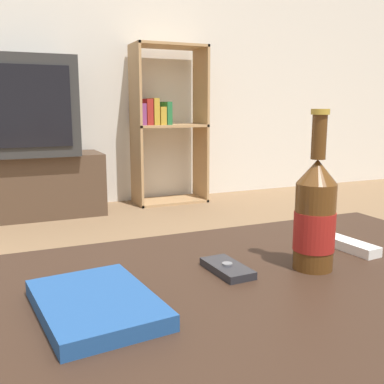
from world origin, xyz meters
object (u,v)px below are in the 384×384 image
remote_control (344,244)px  table_book (96,304)px  beer_bottle (315,216)px  cell_phone (227,268)px  television (24,106)px  bookshelf (165,123)px  tv_stand (29,186)px

remote_control → table_book: bearing=-176.3°
beer_bottle → cell_phone: size_ratio=2.53×
cell_phone → remote_control: remote_control is taller
television → cell_phone: television is taller
bookshelf → television: bearing=-176.2°
beer_bottle → cell_phone: (-0.15, 0.05, -0.09)m
television → bookshelf: bearing=3.8°
beer_bottle → remote_control: size_ratio=1.81×
tv_stand → cell_phone: cell_phone is taller
tv_stand → beer_bottle: beer_bottle is taller
bookshelf → cell_phone: size_ratio=10.95×
tv_stand → bookshelf: size_ratio=0.81×
table_book → beer_bottle: bearing=-3.2°
remote_control → tv_stand: bearing=94.3°
bookshelf → cell_phone: 2.90m
television → table_book: 2.76m
tv_stand → cell_phone: size_ratio=8.92×
beer_bottle → bookshelf: bearing=75.2°
beer_bottle → tv_stand: bearing=96.8°
tv_stand → beer_bottle: size_ratio=3.53×
table_book → bookshelf: bearing=61.9°
tv_stand → cell_phone: bearing=-86.3°
cell_phone → bookshelf: bearing=69.0°
remote_control → cell_phone: bearing=179.1°
television → beer_bottle: size_ratio=2.33×
television → cell_phone: size_ratio=5.88×
tv_stand → table_book: size_ratio=4.26×
tv_stand → television: bearing=-90.0°
television → remote_control: television is taller
bookshelf → remote_control: (-0.60, -2.73, -0.16)m
beer_bottle → table_book: beer_bottle is taller
cell_phone → beer_bottle: bearing=-19.6°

